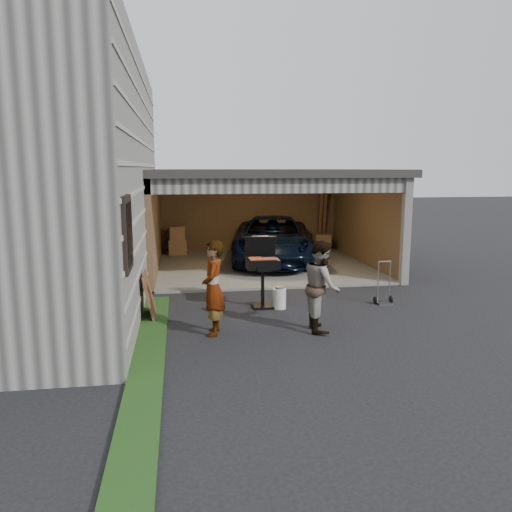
% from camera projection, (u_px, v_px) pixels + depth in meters
% --- Properties ---
extents(ground, '(80.00, 80.00, 0.00)m').
position_uv_depth(ground, '(282.00, 338.00, 8.71)').
color(ground, black).
rests_on(ground, ground).
extents(groundcover_strip, '(0.50, 8.00, 0.06)m').
position_uv_depth(groundcover_strip, '(147.00, 367.00, 7.39)').
color(groundcover_strip, '#193814').
rests_on(groundcover_strip, ground).
extents(garage, '(6.80, 6.30, 2.90)m').
position_uv_depth(garage, '(262.00, 204.00, 15.11)').
color(garage, '#605E59').
rests_on(garage, ground).
extents(minivan, '(3.16, 5.34, 1.39)m').
position_uv_depth(minivan, '(273.00, 241.00, 15.47)').
color(minivan, black).
rests_on(minivan, ground).
extents(woman, '(0.50, 0.67, 1.69)m').
position_uv_depth(woman, '(213.00, 288.00, 8.80)').
color(woman, silver).
rests_on(woman, ground).
extents(man, '(0.71, 0.86, 1.66)m').
position_uv_depth(man, '(321.00, 286.00, 9.05)').
color(man, '#3F2818').
rests_on(man, ground).
extents(bbq_grill, '(0.67, 0.59, 1.50)m').
position_uv_depth(bbq_grill, '(262.00, 266.00, 10.53)').
color(bbq_grill, black).
rests_on(bbq_grill, ground).
extents(propane_tank, '(0.32, 0.32, 0.43)m').
position_uv_depth(propane_tank, '(279.00, 299.00, 10.54)').
color(propane_tank, silver).
rests_on(propane_tank, ground).
extents(plywood_panel, '(0.23, 0.82, 0.90)m').
position_uv_depth(plywood_panel, '(150.00, 296.00, 9.80)').
color(plywood_panel, '#54321C').
rests_on(plywood_panel, ground).
extents(hand_truck, '(0.39, 0.29, 0.96)m').
position_uv_depth(hand_truck, '(384.00, 296.00, 10.89)').
color(hand_truck, slate).
rests_on(hand_truck, ground).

